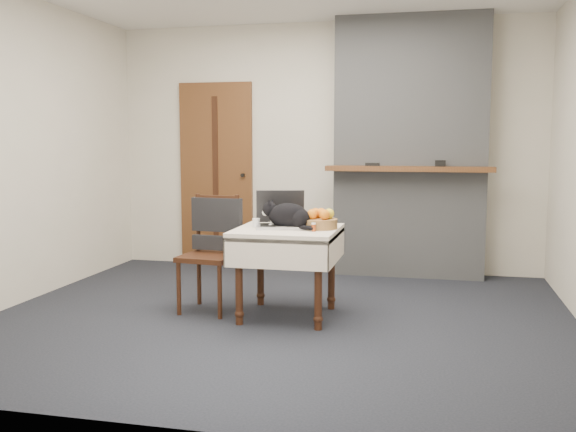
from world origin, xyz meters
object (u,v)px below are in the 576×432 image
at_px(laptop, 281,218).
at_px(cat, 289,216).
at_px(side_table, 287,243).
at_px(cream_jar, 256,223).
at_px(chair, 213,237).
at_px(fruit_basket, 320,221).
at_px(pill_bottle, 314,227).
at_px(door, 216,175).

relative_size(laptop, cat, 1.01).
xyz_separation_m(side_table, cream_jar, (-0.25, 0.02, 0.15)).
height_order(side_table, laptop, laptop).
distance_m(side_table, chair, 0.65).
bearing_deg(side_table, cat, -45.19).
bearing_deg(cat, fruit_basket, 20.70).
bearing_deg(pill_bottle, cream_jar, 162.39).
distance_m(laptop, cat, 0.12).
bearing_deg(chair, cat, -4.71).
height_order(side_table, chair, chair).
relative_size(cream_jar, chair, 0.07).
distance_m(pill_bottle, fruit_basket, 0.18).
bearing_deg(cream_jar, cat, -7.77).
bearing_deg(side_table, chair, 170.94).
xyz_separation_m(pill_bottle, chair, (-0.87, 0.24, -0.14)).
height_order(cat, chair, chair).
bearing_deg(fruit_basket, door, 128.48).
bearing_deg(fruit_basket, cat, -166.17).
bearing_deg(cat, side_table, 141.68).
distance_m(laptop, fruit_basket, 0.32).
relative_size(fruit_basket, chair, 0.29).
xyz_separation_m(laptop, cream_jar, (-0.19, -0.04, -0.04)).
height_order(side_table, cat, cat).
xyz_separation_m(door, cat, (1.27, -1.95, -0.20)).
xyz_separation_m(side_table, laptop, (-0.07, 0.06, 0.18)).
bearing_deg(laptop, side_table, -57.03).
bearing_deg(door, side_table, -56.99).
bearing_deg(cream_jar, door, 117.57).
bearing_deg(fruit_basket, pill_bottle, -95.72).
height_order(laptop, cream_jar, laptop).
distance_m(door, chair, 1.96).
height_order(door, laptop, door).
bearing_deg(chair, side_table, -3.28).
xyz_separation_m(door, side_table, (1.25, -1.93, -0.41)).
height_order(pill_bottle, chair, chair).
bearing_deg(cream_jar, side_table, -3.87).
distance_m(door, laptop, 2.22).
relative_size(laptop, pill_bottle, 6.86).
relative_size(side_table, pill_bottle, 11.83).
bearing_deg(cat, cream_jar, 179.10).
height_order(side_table, cream_jar, cream_jar).
bearing_deg(chair, door, 114.27).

